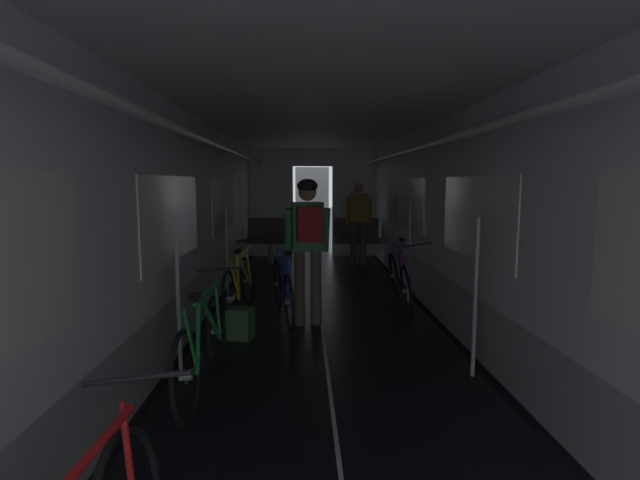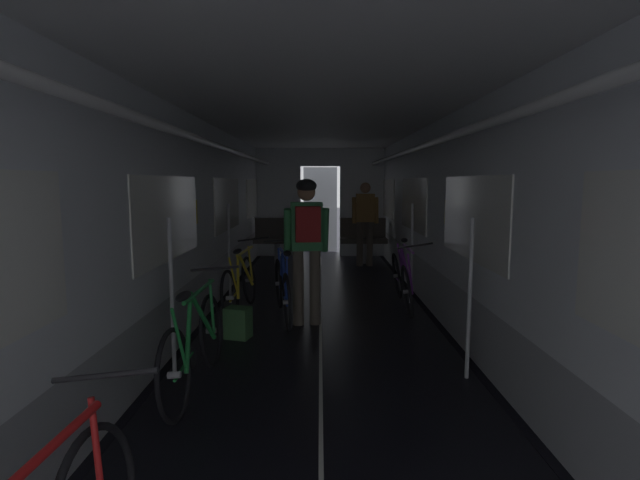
{
  "view_description": "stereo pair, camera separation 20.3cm",
  "coord_description": "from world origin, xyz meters",
  "views": [
    {
      "loc": [
        -0.21,
        -1.88,
        1.69
      ],
      "look_at": [
        0.0,
        4.2,
        0.95
      ],
      "focal_mm": 26.83,
      "sensor_mm": 36.0,
      "label": 1
    },
    {
      "loc": [
        -0.01,
        -1.88,
        1.69
      ],
      "look_at": [
        0.0,
        4.2,
        0.95
      ],
      "focal_mm": 26.83,
      "sensor_mm": 36.0,
      "label": 2
    }
  ],
  "objects": [
    {
      "name": "bicycle_blue_in_aisle",
      "position": [
        -0.47,
        3.93,
        0.38
      ],
      "size": [
        0.46,
        1.67,
        0.94
      ],
      "color": "black",
      "rests_on": "ground"
    },
    {
      "name": "bench_seat_far_right",
      "position": [
        0.9,
        8.07,
        0.57
      ],
      "size": [
        0.98,
        0.51,
        0.95
      ],
      "color": "gray",
      "rests_on": "ground"
    },
    {
      "name": "bench_seat_far_left",
      "position": [
        -0.9,
        8.07,
        0.57
      ],
      "size": [
        0.98,
        0.51,
        0.95
      ],
      "color": "gray",
      "rests_on": "ground"
    },
    {
      "name": "person_standing_near_bench",
      "position": [
        0.9,
        7.7,
        0.98
      ],
      "size": [
        0.53,
        0.23,
        1.69
      ],
      "color": "brown",
      "rests_on": "ground"
    },
    {
      "name": "train_car_shell",
      "position": [
        -0.0,
        3.6,
        1.7
      ],
      "size": [
        3.14,
        12.34,
        2.57
      ],
      "color": "black",
      "rests_on": "ground"
    },
    {
      "name": "backpack_on_floor",
      "position": [
        -0.9,
        3.18,
        0.17
      ],
      "size": [
        0.31,
        0.26,
        0.34
      ],
      "primitive_type": "cube",
      "rotation": [
        0.0,
        0.0,
        -0.28
      ],
      "color": "#3D703D",
      "rests_on": "ground"
    },
    {
      "name": "bicycle_yellow",
      "position": [
        -1.03,
        4.14,
        0.38
      ],
      "size": [
        0.45,
        1.69,
        0.95
      ],
      "color": "black",
      "rests_on": "ground"
    },
    {
      "name": "bicycle_purple",
      "position": [
        1.11,
        4.49,
        0.38
      ],
      "size": [
        0.44,
        1.69,
        0.96
      ],
      "color": "black",
      "rests_on": "ground"
    },
    {
      "name": "bicycle_green",
      "position": [
        -1.02,
        1.86,
        0.38
      ],
      "size": [
        0.44,
        1.69,
        0.95
      ],
      "color": "black",
      "rests_on": "ground"
    },
    {
      "name": "person_cyclist_aisle",
      "position": [
        -0.16,
        3.66,
        1.07
      ],
      "size": [
        0.55,
        0.42,
        1.73
      ],
      "color": "brown",
      "rests_on": "ground"
    }
  ]
}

